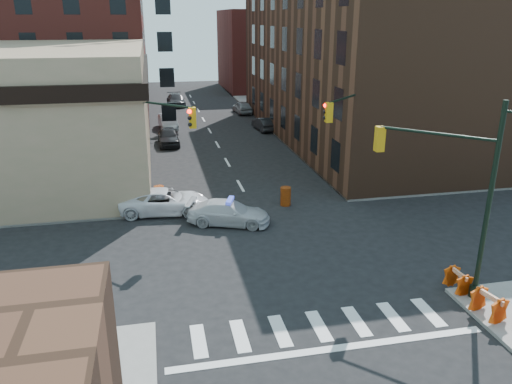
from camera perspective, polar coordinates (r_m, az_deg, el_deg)
name	(u,v)px	position (r m, az deg, el deg)	size (l,w,h in m)	color
ground	(275,248)	(25.13, 2.23, -6.45)	(140.00, 140.00, 0.00)	black
sidewalk_ne	(396,113)	(62.64, 15.76, 8.66)	(34.00, 54.50, 0.15)	gray
apartment_block	(24,7)	(63.28, -24.95, 18.64)	(25.00, 25.00, 24.00)	maroon
commercial_row_ne	(355,62)	(48.31, 11.23, 14.33)	(14.00, 34.00, 14.00)	#482C1C
filler_nw	(78,37)	(84.63, -19.66, 16.31)	(20.00, 18.00, 16.00)	brown
filler_ne	(274,50)	(82.44, 2.07, 15.91)	(16.00, 16.00, 12.00)	maroon
signal_pole_se	(461,188)	(21.06, 22.35, 0.39)	(5.40, 5.27, 8.00)	black
signal_pole_nw	(150,145)	(28.06, -12.07, 5.33)	(3.58, 3.67, 8.00)	black
signal_pole_ne	(350,135)	(30.29, 10.71, 6.44)	(3.67, 3.58, 8.00)	black
tree_ne_near	(286,97)	(50.23, 3.51, 10.80)	(3.00, 3.00, 4.85)	black
tree_ne_far	(268,86)	(57.92, 1.40, 11.97)	(3.00, 3.00, 4.85)	black
police_car	(229,213)	(27.77, -3.14, -2.37)	(1.87, 4.59, 1.33)	silver
pickup	(165,201)	(29.75, -10.41, -1.05)	(2.40, 5.20, 1.44)	white
parked_car_wnear	(168,136)	(45.94, -9.98, 6.29)	(1.83, 4.55, 1.55)	black
parked_car_wfar	(168,122)	(52.55, -10.03, 7.90)	(1.61, 4.62, 1.52)	#999CA1
parked_car_wdeep	(176,100)	(66.74, -9.14, 10.35)	(2.13, 5.23, 1.52)	black
parked_car_enear	(264,124)	(51.24, 0.90, 7.79)	(1.41, 4.04, 1.33)	black
parked_car_efar	(242,107)	(60.66, -1.56, 9.67)	(1.74, 4.33, 1.48)	gray
pedestrian_a	(123,180)	(33.03, -14.93, 1.37)	(0.70, 0.46, 1.91)	black
pedestrian_b	(112,196)	(30.48, -16.10, -0.46)	(0.82, 0.64, 1.70)	black
pedestrian_c	(68,197)	(31.44, -20.70, -0.51)	(0.91, 0.38, 1.55)	#1E212D
barrel_road	(286,196)	(30.56, 3.40, -0.49)	(0.64, 0.64, 1.15)	orange
barrel_bank	(159,195)	(31.44, -10.98, -0.29)	(0.62, 0.62, 1.10)	#E53F0A
barricade_se_a	(458,281)	(22.66, 22.06, -9.38)	(1.15, 0.58, 0.87)	orange
barricade_se_b	(488,305)	(21.26, 25.02, -11.63)	(1.30, 0.65, 0.97)	#E7550A
barricade_nw_a	(110,202)	(30.56, -16.37, -1.12)	(1.34, 0.67, 1.01)	#E5440A
barricade_nw_b	(108,205)	(30.35, -16.59, -1.48)	(1.09, 0.55, 0.82)	#F0360B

